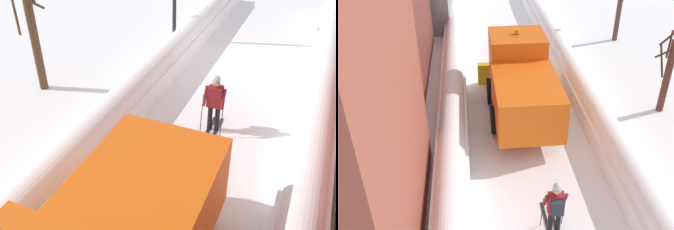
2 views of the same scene
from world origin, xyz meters
The scene contains 3 objects.
snowbank_right centered at (2.73, 10.00, 0.51)m, with size 1.10×36.00×1.12m.
skier centered at (0.02, 4.57, 1.00)m, with size 0.62×1.80×1.81m.
bare_tree_near centered at (6.22, 4.42, 1.82)m, with size 1.24×0.94×3.88m.
Camera 1 is at (-2.29, 13.67, 6.67)m, focal length 41.22 mm.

